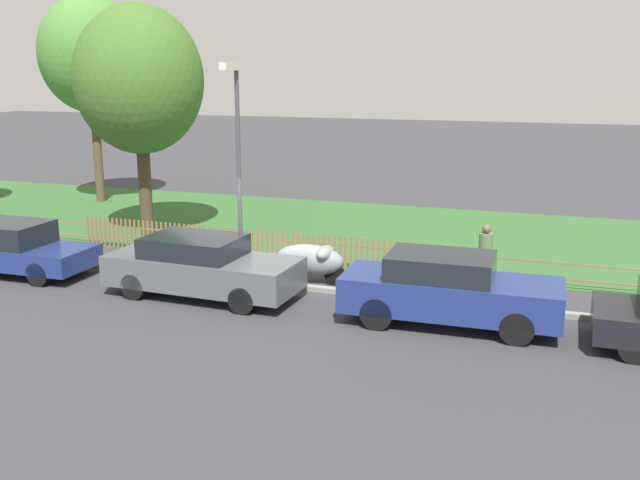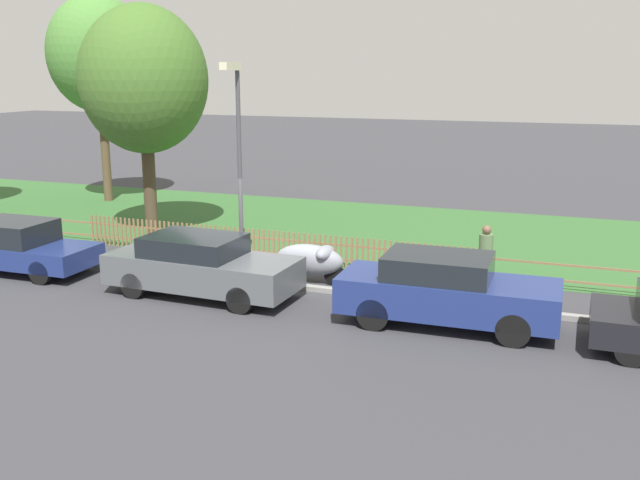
# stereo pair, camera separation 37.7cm
# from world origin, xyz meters

# --- Properties ---
(ground_plane) EXTENTS (120.00, 120.00, 0.00)m
(ground_plane) POSITION_xyz_m (0.00, 0.00, 0.00)
(ground_plane) COLOR #38383D
(kerb_stone) EXTENTS (41.92, 0.20, 0.12)m
(kerb_stone) POSITION_xyz_m (0.00, 0.10, 0.06)
(kerb_stone) COLOR gray
(kerb_stone) RESTS_ON ground
(grass_strip) EXTENTS (41.92, 9.37, 0.01)m
(grass_strip) POSITION_xyz_m (0.00, 6.87, 0.01)
(grass_strip) COLOR #33602D
(grass_strip) RESTS_ON ground
(park_fence) EXTENTS (41.92, 0.05, 0.89)m
(park_fence) POSITION_xyz_m (0.00, 2.20, 0.44)
(park_fence) COLOR olive
(park_fence) RESTS_ON ground
(parked_car_silver_hatchback) EXTENTS (4.11, 1.73, 1.35)m
(parked_car_silver_hatchback) POSITION_xyz_m (-5.79, -1.04, 0.68)
(parked_car_silver_hatchback) COLOR navy
(parked_car_silver_hatchback) RESTS_ON ground
(parked_car_black_saloon) EXTENTS (4.57, 1.89, 1.43)m
(parked_car_black_saloon) POSITION_xyz_m (-0.28, -1.15, 0.73)
(parked_car_black_saloon) COLOR #51565B
(parked_car_black_saloon) RESTS_ON ground
(parked_car_navy_estate) EXTENTS (4.50, 1.76, 1.50)m
(parked_car_navy_estate) POSITION_xyz_m (5.46, -1.17, 0.77)
(parked_car_navy_estate) COLOR navy
(parked_car_navy_estate) RESTS_ON ground
(covered_motorcycle) EXTENTS (1.86, 0.79, 0.98)m
(covered_motorcycle) POSITION_xyz_m (1.76, 0.71, 0.60)
(covered_motorcycle) COLOR black
(covered_motorcycle) RESTS_ON ground
(tree_behind_motorcycle) EXTENTS (3.92, 3.92, 8.02)m
(tree_behind_motorcycle) POSITION_xyz_m (-10.09, 8.49, 5.74)
(tree_behind_motorcycle) COLOR brown
(tree_behind_motorcycle) RESTS_ON ground
(tree_mid_park) EXTENTS (3.94, 3.94, 7.15)m
(tree_mid_park) POSITION_xyz_m (-4.99, 3.91, 4.86)
(tree_mid_park) COLOR #473828
(tree_mid_park) RESTS_ON ground
(pedestrian_near_fence) EXTENTS (0.45, 0.45, 1.63)m
(pedestrian_near_fence) POSITION_xyz_m (5.90, 1.46, 0.92)
(pedestrian_near_fence) COLOR #2D3351
(pedestrian_near_fence) RESTS_ON ground
(street_lamp) EXTENTS (0.20, 0.79, 5.35)m
(street_lamp) POSITION_xyz_m (-0.21, 0.73, 3.39)
(street_lamp) COLOR #47474C
(street_lamp) RESTS_ON ground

